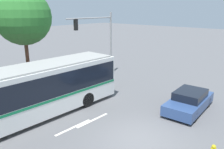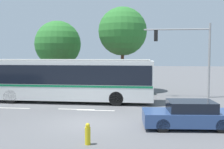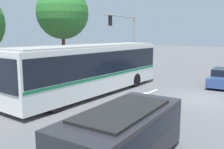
{
  "view_description": "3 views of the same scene",
  "coord_description": "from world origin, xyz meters",
  "px_view_note": "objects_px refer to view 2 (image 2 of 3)",
  "views": [
    {
      "loc": [
        -8.46,
        -5.85,
        6.37
      ],
      "look_at": [
        3.24,
        4.72,
        1.79
      ],
      "focal_mm": 36.54,
      "sensor_mm": 36.0,
      "label": 1
    },
    {
      "loc": [
        2.76,
        -13.96,
        3.55
      ],
      "look_at": [
        0.66,
        4.91,
        2.16
      ],
      "focal_mm": 44.57,
      "sensor_mm": 36.0,
      "label": 2
    },
    {
      "loc": [
        -14.61,
        -4.08,
        3.79
      ],
      "look_at": [
        -1.7,
        5.15,
        1.24
      ],
      "focal_mm": 39.48,
      "sensor_mm": 36.0,
      "label": 3
    }
  ],
  "objects_px": {
    "street_tree_left": "(58,44)",
    "street_tree_centre": "(123,31)",
    "city_bus": "(70,78)",
    "traffic_light_pole": "(192,49)",
    "sedan_foreground": "(189,115)",
    "fire_hydrant": "(88,134)"
  },
  "relations": [
    {
      "from": "traffic_light_pole",
      "to": "street_tree_centre",
      "type": "distance_m",
      "value": 6.82
    },
    {
      "from": "sedan_foreground",
      "to": "fire_hydrant",
      "type": "relative_size",
      "value": 5.21
    },
    {
      "from": "sedan_foreground",
      "to": "street_tree_left",
      "type": "distance_m",
      "value": 18.96
    },
    {
      "from": "street_tree_left",
      "to": "street_tree_centre",
      "type": "distance_m",
      "value": 7.34
    },
    {
      "from": "street_tree_centre",
      "to": "traffic_light_pole",
      "type": "bearing_deg",
      "value": -27.13
    },
    {
      "from": "city_bus",
      "to": "traffic_light_pole",
      "type": "relative_size",
      "value": 2.02
    },
    {
      "from": "street_tree_centre",
      "to": "fire_hydrant",
      "type": "xyz_separation_m",
      "value": [
        -0.2,
        -15.72,
        -5.27
      ]
    },
    {
      "from": "city_bus",
      "to": "sedan_foreground",
      "type": "distance_m",
      "value": 10.04
    },
    {
      "from": "traffic_light_pole",
      "to": "street_tree_centre",
      "type": "relative_size",
      "value": 0.76
    },
    {
      "from": "city_bus",
      "to": "traffic_light_pole",
      "type": "xyz_separation_m",
      "value": [
        9.28,
        3.19,
        2.17
      ]
    },
    {
      "from": "traffic_light_pole",
      "to": "street_tree_left",
      "type": "xyz_separation_m",
      "value": [
        -12.82,
        5.15,
        0.64
      ]
    },
    {
      "from": "traffic_light_pole",
      "to": "street_tree_centre",
      "type": "height_order",
      "value": "street_tree_centre"
    },
    {
      "from": "sedan_foreground",
      "to": "fire_hydrant",
      "type": "distance_m",
      "value": 5.32
    },
    {
      "from": "traffic_light_pole",
      "to": "street_tree_left",
      "type": "bearing_deg",
      "value": -21.89
    },
    {
      "from": "sedan_foreground",
      "to": "traffic_light_pole",
      "type": "xyz_separation_m",
      "value": [
        1.71,
        9.68,
        3.36
      ]
    },
    {
      "from": "street_tree_left",
      "to": "fire_hydrant",
      "type": "relative_size",
      "value": 8.17
    },
    {
      "from": "traffic_light_pole",
      "to": "sedan_foreground",
      "type": "bearing_deg",
      "value": 79.98
    },
    {
      "from": "sedan_foreground",
      "to": "fire_hydrant",
      "type": "xyz_separation_m",
      "value": [
        -4.37,
        -3.02,
        -0.21
      ]
    },
    {
      "from": "city_bus",
      "to": "street_tree_left",
      "type": "xyz_separation_m",
      "value": [
        -3.53,
        8.34,
        2.81
      ]
    },
    {
      "from": "city_bus",
      "to": "street_tree_centre",
      "type": "distance_m",
      "value": 8.07
    },
    {
      "from": "city_bus",
      "to": "fire_hydrant",
      "type": "bearing_deg",
      "value": 109.17
    },
    {
      "from": "fire_hydrant",
      "to": "street_tree_left",
      "type": "bearing_deg",
      "value": 110.67
    }
  ]
}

